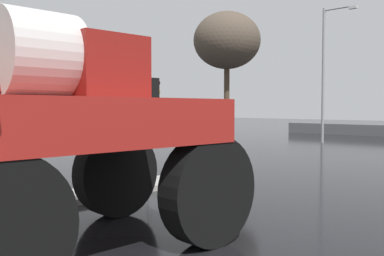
% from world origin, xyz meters
% --- Properties ---
extents(median_island, '(1.30, 7.89, 0.15)m').
position_xyz_m(median_island, '(-3.95, 5.08, 0.07)').
color(median_island, '#9E9B93').
rests_on(median_island, ground).
extents(oversize_sprayer, '(3.96, 5.43, 4.47)m').
position_xyz_m(oversize_sprayer, '(-0.62, 3.30, 1.89)').
color(oversize_sprayer, black).
rests_on(oversize_sprayer, ground).
extents(traffic_signal_near_left, '(0.24, 0.54, 3.36)m').
position_xyz_m(traffic_signal_near_left, '(-5.04, 8.89, 2.45)').
color(traffic_signal_near_left, gray).
rests_on(traffic_signal_near_left, ground).
extents(streetlight_far_left, '(2.25, 0.24, 8.73)m').
position_xyz_m(streetlight_far_left, '(-7.50, 25.98, 4.86)').
color(streetlight_far_left, gray).
rests_on(streetlight_far_left, ground).
extents(bare_tree_left, '(3.80, 3.80, 7.72)m').
position_xyz_m(bare_tree_left, '(-9.97, 18.84, 6.07)').
color(bare_tree_left, '#473828').
rests_on(bare_tree_left, ground).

